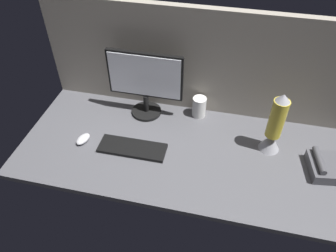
{
  "coord_description": "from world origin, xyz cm",
  "views": [
    {
      "loc": [
        19.01,
        -122.32,
        130.23
      ],
      "look_at": [
        -11.26,
        0.0,
        14.0
      ],
      "focal_mm": 34.63,
      "sensor_mm": 36.0,
      "label": 1
    }
  ],
  "objects_px": {
    "lava_lamp": "(274,128)",
    "monitor": "(145,81)",
    "mouse": "(83,139)",
    "desk_phone": "(326,166)",
    "mug_ceramic_white": "(199,107)",
    "keyboard": "(132,148)"
  },
  "relations": [
    {
      "from": "lava_lamp",
      "to": "mouse",
      "type": "bearing_deg",
      "value": -170.09
    },
    {
      "from": "mug_ceramic_white",
      "to": "lava_lamp",
      "type": "bearing_deg",
      "value": -24.68
    },
    {
      "from": "mouse",
      "to": "desk_phone",
      "type": "bearing_deg",
      "value": 19.86
    },
    {
      "from": "mouse",
      "to": "mug_ceramic_white",
      "type": "relative_size",
      "value": 0.76
    },
    {
      "from": "lava_lamp",
      "to": "keyboard",
      "type": "bearing_deg",
      "value": -166.37
    },
    {
      "from": "monitor",
      "to": "mouse",
      "type": "distance_m",
      "value": 0.48
    },
    {
      "from": "mouse",
      "to": "desk_phone",
      "type": "height_order",
      "value": "desk_phone"
    },
    {
      "from": "keyboard",
      "to": "lava_lamp",
      "type": "bearing_deg",
      "value": 13.1
    },
    {
      "from": "monitor",
      "to": "mug_ceramic_white",
      "type": "relative_size",
      "value": 3.47
    },
    {
      "from": "keyboard",
      "to": "desk_phone",
      "type": "height_order",
      "value": "desk_phone"
    },
    {
      "from": "lava_lamp",
      "to": "monitor",
      "type": "bearing_deg",
      "value": 168.53
    },
    {
      "from": "keyboard",
      "to": "mug_ceramic_white",
      "type": "distance_m",
      "value": 0.48
    },
    {
      "from": "keyboard",
      "to": "mouse",
      "type": "distance_m",
      "value": 0.29
    },
    {
      "from": "mouse",
      "to": "mug_ceramic_white",
      "type": "distance_m",
      "value": 0.71
    },
    {
      "from": "monitor",
      "to": "mug_ceramic_white",
      "type": "xyz_separation_m",
      "value": [
        0.32,
        0.04,
        -0.17
      ]
    },
    {
      "from": "mouse",
      "to": "mug_ceramic_white",
      "type": "xyz_separation_m",
      "value": [
        0.6,
        0.37,
        0.05
      ]
    },
    {
      "from": "keyboard",
      "to": "mouse",
      "type": "height_order",
      "value": "mouse"
    },
    {
      "from": "mouse",
      "to": "desk_phone",
      "type": "xyz_separation_m",
      "value": [
        1.3,
        0.08,
        0.01
      ]
    },
    {
      "from": "mug_ceramic_white",
      "to": "monitor",
      "type": "bearing_deg",
      "value": -172.25
    },
    {
      "from": "lava_lamp",
      "to": "desk_phone",
      "type": "distance_m",
      "value": 0.32
    },
    {
      "from": "mouse",
      "to": "keyboard",
      "type": "bearing_deg",
      "value": 16.58
    },
    {
      "from": "keyboard",
      "to": "lava_lamp",
      "type": "xyz_separation_m",
      "value": [
        0.73,
        0.18,
        0.15
      ]
    }
  ]
}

